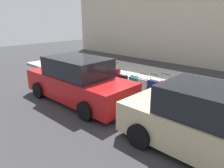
{
  "coord_description": "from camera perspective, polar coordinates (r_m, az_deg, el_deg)",
  "views": [
    {
      "loc": [
        -5.2,
        6.2,
        3.12
      ],
      "look_at": [
        0.17,
        0.61,
        0.66
      ],
      "focal_mm": 33.64,
      "sensor_mm": 36.0,
      "label": 1
    }
  ],
  "objects": [
    {
      "name": "suitcase_silver_5",
      "position": [
        8.64,
        8.49,
        -0.59
      ],
      "size": [
        0.43,
        0.24,
        0.85
      ],
      "color": "#9EA0A8",
      "rests_on": "sidewalk_curb"
    },
    {
      "name": "suitcase_navy_4",
      "position": [
        8.34,
        11.22,
        -1.25
      ],
      "size": [
        0.43,
        0.24,
        0.93
      ],
      "color": "navy",
      "rests_on": "sidewalk_curb"
    },
    {
      "name": "sidewalk_curb",
      "position": [
        10.59,
        12.44,
        0.46
      ],
      "size": [
        18.0,
        5.0,
        0.14
      ],
      "primitive_type": "cube",
      "color": "#ADA89E",
      "rests_on": "ground_plane"
    },
    {
      "name": "parked_car_beige_0",
      "position": [
        5.35,
        24.88,
        -10.13
      ],
      "size": [
        4.23,
        1.95,
        1.67
      ],
      "color": "tan",
      "rests_on": "ground_plane"
    },
    {
      "name": "fire_hydrant",
      "position": [
        10.86,
        -6.36,
        3.85
      ],
      "size": [
        0.39,
        0.21,
        0.79
      ],
      "color": "#D89E0C",
      "rests_on": "sidewalk_curb"
    },
    {
      "name": "ground_plane",
      "position": [
        8.67,
        3.62,
        -3.49
      ],
      "size": [
        40.0,
        40.0,
        0.0
      ],
      "primitive_type": "plane",
      "color": "#333335"
    },
    {
      "name": "parked_car_red_1",
      "position": [
        8.1,
        -9.24,
        0.74
      ],
      "size": [
        4.72,
        2.04,
        1.71
      ],
      "color": "#AD1619",
      "rests_on": "ground_plane"
    },
    {
      "name": "suitcase_olive_9",
      "position": [
        10.0,
        -1.18,
        1.83
      ],
      "size": [
        0.39,
        0.2,
        0.57
      ],
      "color": "#59601E",
      "rests_on": "sidewalk_curb"
    },
    {
      "name": "suitcase_black_0",
      "position": [
        7.6,
        24.14,
        -4.22
      ],
      "size": [
        0.36,
        0.22,
        0.98
      ],
      "color": "black",
      "rests_on": "sidewalk_curb"
    },
    {
      "name": "bollard_post",
      "position": [
        11.29,
        -9.22,
        4.52
      ],
      "size": [
        0.16,
        0.16,
        0.92
      ],
      "primitive_type": "cylinder",
      "color": "#333338",
      "rests_on": "sidewalk_curb"
    },
    {
      "name": "suitcase_maroon_1",
      "position": [
        7.7,
        20.53,
        -4.09
      ],
      "size": [
        0.45,
        0.28,
        0.79
      ],
      "color": "maroon",
      "rests_on": "sidewalk_curb"
    },
    {
      "name": "suitcase_olive_2",
      "position": [
        7.95,
        17.48,
        -3.07
      ],
      "size": [
        0.39,
        0.2,
        0.83
      ],
      "color": "#59601E",
      "rests_on": "sidewalk_curb"
    },
    {
      "name": "suitcase_red_10",
      "position": [
        10.25,
        -3.33,
        2.64
      ],
      "size": [
        0.37,
        0.22,
        0.73
      ],
      "color": "red",
      "rests_on": "sidewalk_curb"
    },
    {
      "name": "suitcase_red_3",
      "position": [
        8.05,
        14.1,
        -1.91
      ],
      "size": [
        0.43,
        0.25,
        1.03
      ],
      "color": "red",
      "rests_on": "sidewalk_curb"
    },
    {
      "name": "suitcase_teal_6",
      "position": [
        8.98,
        6.03,
        0.12
      ],
      "size": [
        0.44,
        0.25,
        0.64
      ],
      "color": "#0F606B",
      "rests_on": "sidewalk_curb"
    },
    {
      "name": "suitcase_black_7",
      "position": [
        9.2,
        2.86,
        0.65
      ],
      "size": [
        0.46,
        0.22,
        0.85
      ],
      "color": "black",
      "rests_on": "sidewalk_curb"
    },
    {
      "name": "suitcase_maroon_8",
      "position": [
        9.61,
        0.88,
        1.97
      ],
      "size": [
        0.47,
        0.22,
        1.07
      ],
      "color": "maroon",
      "rests_on": "sidewalk_curb"
    }
  ]
}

